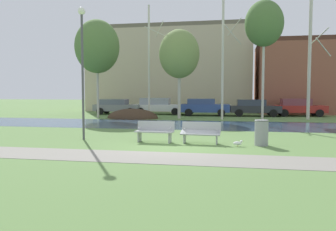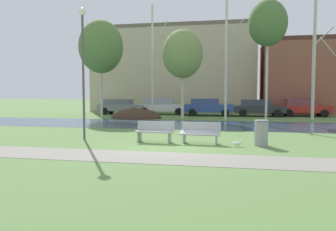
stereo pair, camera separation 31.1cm
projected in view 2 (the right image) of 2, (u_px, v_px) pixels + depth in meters
name	position (u px, v px, depth m)	size (l,w,h in m)	color
ground_plane	(201.00, 123.00, 22.75)	(120.00, 120.00, 0.00)	#5B7F42
paved_path_strip	(159.00, 158.00, 10.87)	(60.00, 1.99, 0.01)	gray
river_band	(199.00, 125.00, 21.57)	(80.00, 6.09, 0.01)	#2D475B
soil_mound	(136.00, 118.00, 26.97)	(4.08, 2.87, 1.52)	#423021
bench_left	(155.00, 131.00, 14.21)	(1.63, 0.64, 0.87)	#9EA0A3
bench_right	(200.00, 132.00, 13.82)	(1.63, 0.64, 0.87)	#9EA0A3
trash_bin	(261.00, 133.00, 13.24)	(0.55, 0.55, 1.00)	gray
seagull	(237.00, 143.00, 13.05)	(0.39, 0.15, 0.24)	white
streetlamp	(83.00, 53.00, 14.83)	(0.32, 0.32, 5.71)	#4C4C51
birch_far_left	(101.00, 47.00, 27.21)	(3.52, 3.52, 7.79)	#BCB7A8
birch_left	(153.00, 60.00, 27.11)	(1.46, 2.57, 8.90)	beige
birch_center_left	(183.00, 54.00, 26.26)	(3.12, 3.12, 6.87)	#BCB7A8
birch_center	(227.00, 56.00, 25.36)	(1.45, 2.68, 9.21)	beige
birch_center_right	(268.00, 23.00, 24.58)	(2.78, 2.78, 9.01)	beige
birch_right	(315.00, 55.00, 25.21)	(1.60, 2.73, 9.47)	beige
parked_van_nearest_grey	(121.00, 106.00, 31.70)	(4.32, 2.16, 1.39)	slate
parked_sedan_second_white	(162.00, 106.00, 31.59)	(4.81, 2.17, 1.51)	silver
parked_hatch_third_blue	(208.00, 107.00, 29.76)	(4.25, 2.22, 1.48)	#2D4793
parked_wagon_fourth_dark	(258.00, 107.00, 28.94)	(4.24, 2.10, 1.42)	#282B30
parked_suv_fifth_red	(303.00, 107.00, 28.91)	(4.28, 2.10, 1.51)	maroon
building_beige_block	(176.00, 70.00, 38.05)	(17.35, 7.27, 9.04)	#BCAD8E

